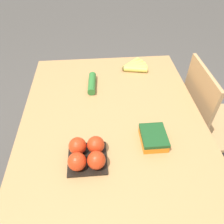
{
  "coord_description": "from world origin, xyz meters",
  "views": [
    {
      "loc": [
        0.81,
        -0.07,
        1.57
      ],
      "look_at": [
        0.0,
        0.0,
        0.8
      ],
      "focal_mm": 35.0,
      "sensor_mm": 36.0,
      "label": 1
    }
  ],
  "objects_px": {
    "banana_bunch": "(134,67)",
    "carrot_bag": "(154,137)",
    "cucumber_near": "(92,83)",
    "chair": "(206,124)",
    "tomato_pack": "(87,154)"
  },
  "relations": [
    {
      "from": "banana_bunch",
      "to": "carrot_bag",
      "type": "bearing_deg",
      "value": -0.56
    },
    {
      "from": "tomato_pack",
      "to": "cucumber_near",
      "type": "xyz_separation_m",
      "value": [
        -0.53,
        0.03,
        -0.02
      ]
    },
    {
      "from": "tomato_pack",
      "to": "chair",
      "type": "bearing_deg",
      "value": 117.55
    },
    {
      "from": "banana_bunch",
      "to": "carrot_bag",
      "type": "height_order",
      "value": "carrot_bag"
    },
    {
      "from": "banana_bunch",
      "to": "cucumber_near",
      "type": "xyz_separation_m",
      "value": [
        0.17,
        -0.28,
        0.0
      ]
    },
    {
      "from": "banana_bunch",
      "to": "tomato_pack",
      "type": "xyz_separation_m",
      "value": [
        0.7,
        -0.31,
        0.03
      ]
    },
    {
      "from": "tomato_pack",
      "to": "carrot_bag",
      "type": "relative_size",
      "value": 1.18
    },
    {
      "from": "chair",
      "to": "cucumber_near",
      "type": "distance_m",
      "value": 0.82
    },
    {
      "from": "banana_bunch",
      "to": "chair",
      "type": "bearing_deg",
      "value": 58.49
    },
    {
      "from": "banana_bunch",
      "to": "carrot_bag",
      "type": "distance_m",
      "value": 0.62
    },
    {
      "from": "banana_bunch",
      "to": "tomato_pack",
      "type": "height_order",
      "value": "tomato_pack"
    },
    {
      "from": "chair",
      "to": "tomato_pack",
      "type": "distance_m",
      "value": 0.94
    },
    {
      "from": "banana_bunch",
      "to": "carrot_bag",
      "type": "relative_size",
      "value": 1.19
    },
    {
      "from": "tomato_pack",
      "to": "cucumber_near",
      "type": "height_order",
      "value": "tomato_pack"
    },
    {
      "from": "banana_bunch",
      "to": "cucumber_near",
      "type": "bearing_deg",
      "value": -58.74
    }
  ]
}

